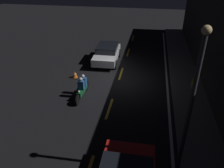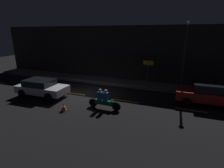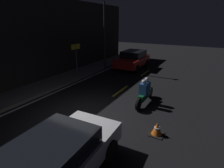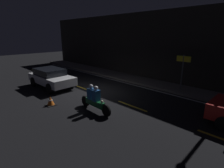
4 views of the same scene
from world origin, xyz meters
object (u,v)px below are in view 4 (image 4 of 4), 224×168
object	(u,v)px
sedan_white	(51,77)
traffic_cone_near	(51,101)
shop_sign	(183,66)
motorcycle	(94,99)

from	to	relation	value
sedan_white	traffic_cone_near	bearing A→B (deg)	-29.20
traffic_cone_near	shop_sign	bearing A→B (deg)	60.27
traffic_cone_near	motorcycle	bearing A→B (deg)	29.47
sedan_white	shop_sign	xyz separation A→B (m)	(7.39, 5.51, 1.09)
shop_sign	motorcycle	bearing A→B (deg)	-107.17
sedan_white	shop_sign	distance (m)	9.28
motorcycle	shop_sign	distance (m)	6.28
motorcycle	traffic_cone_near	world-z (taller)	motorcycle
sedan_white	traffic_cone_near	xyz separation A→B (m)	(3.29, -1.67, -0.51)
sedan_white	motorcycle	xyz separation A→B (m)	(5.57, -0.38, -0.11)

